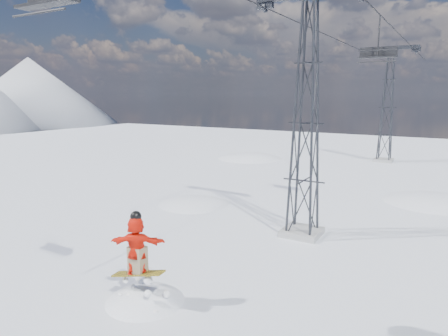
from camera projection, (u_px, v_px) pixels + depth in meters
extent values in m
plane|color=white|center=(198.00, 303.00, 13.27)|extent=(120.00, 120.00, 0.00)
sphere|color=white|center=(195.00, 315.00, 26.63)|extent=(16.00, 16.00, 16.00)
sphere|color=white|center=(418.00, 336.00, 27.36)|extent=(20.00, 20.00, 20.00)
sphere|color=white|center=(249.00, 249.00, 44.91)|extent=(22.00, 22.00, 22.00)
cube|color=#999999|center=(302.00, 232.00, 19.65)|extent=(1.80, 1.80, 0.30)
cube|color=#292B30|center=(265.00, 3.00, 18.73)|extent=(0.80, 0.25, 0.50)
cube|color=#999999|center=(383.00, 160.00, 40.91)|extent=(1.80, 1.80, 0.30)
cube|color=#292B30|center=(392.00, 48.00, 38.88)|extent=(5.00, 0.35, 0.35)
cube|color=#292B30|center=(368.00, 51.00, 40.00)|extent=(0.80, 0.25, 0.50)
cube|color=#292B30|center=(416.00, 49.00, 37.83)|extent=(0.80, 0.25, 0.50)
cylinder|color=black|center=(331.00, 37.00, 28.55)|extent=(0.06, 51.00, 0.06)
cylinder|color=black|center=(398.00, 32.00, 26.38)|extent=(0.06, 51.00, 0.06)
cone|color=slate|center=(31.00, 91.00, 91.16)|extent=(38.00, 38.00, 15.00)
cube|color=gold|center=(138.00, 274.00, 12.96)|extent=(1.97, 0.52, 0.50)
imported|color=red|center=(137.00, 245.00, 12.78)|extent=(1.85, 1.30, 1.92)
cube|color=#857252|center=(137.00, 260.00, 12.88)|extent=(0.66, 0.61, 0.88)
sphere|color=black|center=(135.00, 217.00, 12.61)|extent=(0.36, 0.36, 0.36)
cube|color=black|center=(46.00, 4.00, 9.02)|extent=(1.81, 0.41, 0.07)
cylinder|color=black|center=(38.00, 13.00, 8.87)|extent=(1.81, 0.05, 0.05)
cylinder|color=black|center=(379.00, 36.00, 20.71)|extent=(0.08, 0.08, 2.11)
cube|color=black|center=(377.00, 57.00, 20.90)|extent=(1.92, 0.43, 0.08)
cube|color=black|center=(378.00, 52.00, 21.03)|extent=(1.92, 0.06, 0.53)
cylinder|color=black|center=(376.00, 62.00, 20.74)|extent=(1.92, 0.06, 0.06)
cylinder|color=black|center=(377.00, 50.00, 20.60)|extent=(1.92, 0.05, 0.05)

